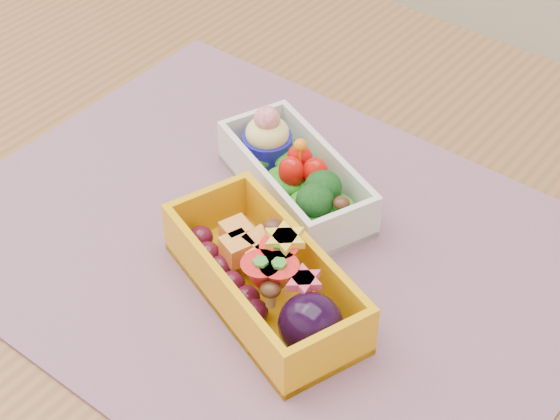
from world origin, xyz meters
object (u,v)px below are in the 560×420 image
Objects in this scene: placemat at (268,246)px; bento_white at (295,176)px; bento_yellow at (267,278)px; table at (233,327)px.

placemat is 3.02× the size of bento_white.
bento_white reaches higher than bento_yellow.
placemat is 2.65× the size of bento_yellow.
bento_yellow is at bearing -40.01° from bento_white.
bento_yellow is at bearing -52.23° from placemat.
table is at bearing -73.27° from bento_white.
bento_yellow is (0.06, -0.11, 0.00)m from bento_white.
placemat reaches higher than table.
placemat is (0.03, 0.02, 0.10)m from table.
bento_white is at bearing 84.55° from table.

